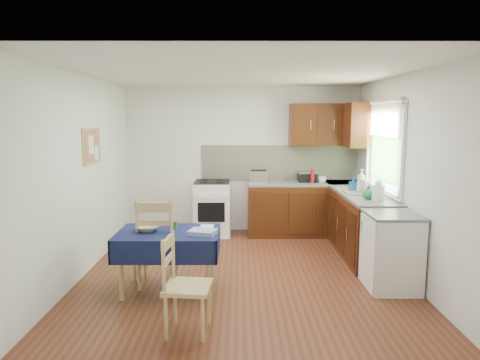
{
  "coord_description": "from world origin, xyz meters",
  "views": [
    {
      "loc": [
        -0.05,
        -5.27,
        1.95
      ],
      "look_at": [
        -0.04,
        0.22,
        1.16
      ],
      "focal_mm": 32.0,
      "sensor_mm": 36.0,
      "label": 1
    }
  ],
  "objects_px": {
    "dish_rack": "(362,192)",
    "kettle": "(378,191)",
    "dining_table": "(169,240)",
    "toaster": "(258,177)",
    "chair_far": "(157,240)",
    "chair_near": "(183,282)",
    "sandwich_press": "(307,177)"
  },
  "relations": [
    {
      "from": "dish_rack",
      "to": "kettle",
      "type": "distance_m",
      "value": 0.5
    },
    {
      "from": "dish_rack",
      "to": "dining_table",
      "type": "bearing_deg",
      "value": -142.54
    },
    {
      "from": "toaster",
      "to": "chair_far",
      "type": "bearing_deg",
      "value": -113.78
    },
    {
      "from": "chair_near",
      "to": "chair_far",
      "type": "bearing_deg",
      "value": 27.6
    },
    {
      "from": "dining_table",
      "to": "toaster",
      "type": "distance_m",
      "value": 2.59
    },
    {
      "from": "dining_table",
      "to": "dish_rack",
      "type": "distance_m",
      "value": 2.85
    },
    {
      "from": "dining_table",
      "to": "toaster",
      "type": "relative_size",
      "value": 3.96
    },
    {
      "from": "dining_table",
      "to": "chair_far",
      "type": "height_order",
      "value": "chair_far"
    },
    {
      "from": "chair_far",
      "to": "dish_rack",
      "type": "distance_m",
      "value": 2.95
    },
    {
      "from": "chair_far",
      "to": "kettle",
      "type": "relative_size",
      "value": 3.91
    },
    {
      "from": "toaster",
      "to": "dish_rack",
      "type": "bearing_deg",
      "value": -29.91
    },
    {
      "from": "chair_near",
      "to": "dish_rack",
      "type": "height_order",
      "value": "dish_rack"
    },
    {
      "from": "chair_far",
      "to": "kettle",
      "type": "bearing_deg",
      "value": -168.6
    },
    {
      "from": "sandwich_press",
      "to": "toaster",
      "type": "bearing_deg",
      "value": -152.16
    },
    {
      "from": "dining_table",
      "to": "dish_rack",
      "type": "relative_size",
      "value": 2.46
    },
    {
      "from": "chair_far",
      "to": "chair_near",
      "type": "height_order",
      "value": "chair_far"
    },
    {
      "from": "dining_table",
      "to": "kettle",
      "type": "height_order",
      "value": "kettle"
    },
    {
      "from": "dish_rack",
      "to": "kettle",
      "type": "xyz_separation_m",
      "value": [
        0.07,
        -0.49,
        0.09
      ]
    },
    {
      "from": "chair_far",
      "to": "toaster",
      "type": "distance_m",
      "value": 2.57
    },
    {
      "from": "sandwich_press",
      "to": "kettle",
      "type": "bearing_deg",
      "value": -48.96
    },
    {
      "from": "chair_far",
      "to": "dining_table",
      "type": "bearing_deg",
      "value": 141.05
    },
    {
      "from": "dining_table",
      "to": "dish_rack",
      "type": "xyz_separation_m",
      "value": [
        2.54,
        1.25,
        0.34
      ]
    },
    {
      "from": "chair_near",
      "to": "sandwich_press",
      "type": "height_order",
      "value": "sandwich_press"
    },
    {
      "from": "sandwich_press",
      "to": "kettle",
      "type": "distance_m",
      "value": 1.79
    },
    {
      "from": "chair_near",
      "to": "toaster",
      "type": "height_order",
      "value": "toaster"
    },
    {
      "from": "chair_near",
      "to": "toaster",
      "type": "distance_m",
      "value": 3.43
    },
    {
      "from": "chair_far",
      "to": "toaster",
      "type": "xyz_separation_m",
      "value": [
        1.28,
        2.18,
        0.45
      ]
    },
    {
      "from": "toaster",
      "to": "sandwich_press",
      "type": "xyz_separation_m",
      "value": [
        0.83,
        0.12,
        -0.01
      ]
    },
    {
      "from": "chair_far",
      "to": "sandwich_press",
      "type": "relative_size",
      "value": 3.47
    },
    {
      "from": "chair_far",
      "to": "sandwich_press",
      "type": "height_order",
      "value": "sandwich_press"
    },
    {
      "from": "toaster",
      "to": "dish_rack",
      "type": "height_order",
      "value": "same"
    },
    {
      "from": "chair_near",
      "to": "dish_rack",
      "type": "distance_m",
      "value": 3.21
    }
  ]
}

